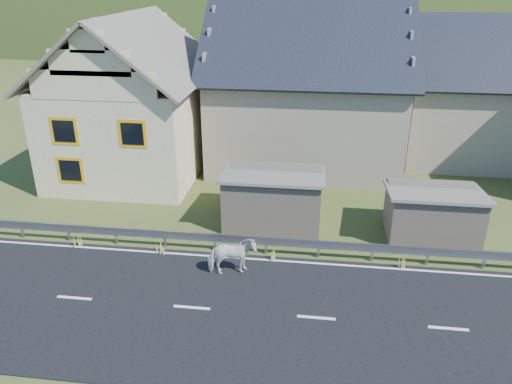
# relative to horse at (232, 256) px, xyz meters

# --- Properties ---
(ground) EXTENTS (160.00, 160.00, 0.00)m
(ground) POSITION_rel_horse_xyz_m (3.05, -2.14, -0.75)
(ground) COLOR #314018
(ground) RESTS_ON ground
(road) EXTENTS (60.00, 7.00, 0.04)m
(road) POSITION_rel_horse_xyz_m (3.05, -2.14, -0.73)
(road) COLOR black
(road) RESTS_ON ground
(lane_markings) EXTENTS (60.00, 6.60, 0.01)m
(lane_markings) POSITION_rel_horse_xyz_m (3.05, -2.14, -0.71)
(lane_markings) COLOR silver
(lane_markings) RESTS_ON road
(guardrail) EXTENTS (28.10, 0.09, 0.75)m
(guardrail) POSITION_rel_horse_xyz_m (3.05, 1.55, -0.19)
(guardrail) COLOR #93969B
(guardrail) RESTS_ON ground
(shed_left) EXTENTS (4.30, 3.30, 2.40)m
(shed_left) POSITION_rel_horse_xyz_m (1.05, 4.36, 0.35)
(shed_left) COLOR #695A4D
(shed_left) RESTS_ON ground
(shed_right) EXTENTS (3.80, 2.90, 2.20)m
(shed_right) POSITION_rel_horse_xyz_m (7.55, 3.86, 0.25)
(shed_right) COLOR #695A4D
(shed_right) RESTS_ON ground
(house_cream) EXTENTS (7.80, 9.80, 8.30)m
(house_cream) POSITION_rel_horse_xyz_m (-6.96, 9.86, 3.60)
(house_cream) COLOR beige
(house_cream) RESTS_ON ground
(house_stone_a) EXTENTS (10.80, 9.80, 8.90)m
(house_stone_a) POSITION_rel_horse_xyz_m (2.05, 12.86, 3.88)
(house_stone_a) COLOR gray
(house_stone_a) RESTS_ON ground
(house_stone_b) EXTENTS (9.80, 8.80, 8.10)m
(house_stone_b) POSITION_rel_horse_xyz_m (12.05, 14.86, 3.48)
(house_stone_b) COLOR gray
(house_stone_b) RESTS_ON ground
(mountain) EXTENTS (440.00, 280.00, 260.00)m
(mountain) POSITION_rel_horse_xyz_m (8.05, 177.86, -20.75)
(mountain) COLOR #273B13
(mountain) RESTS_ON ground
(horse) EXTENTS (1.23, 1.84, 1.43)m
(horse) POSITION_rel_horse_xyz_m (0.00, 0.00, 0.00)
(horse) COLOR silver
(horse) RESTS_ON road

